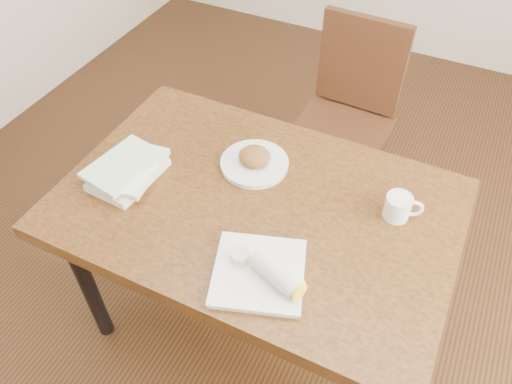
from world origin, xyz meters
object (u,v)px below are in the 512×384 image
at_px(plate_burrito, 264,273).
at_px(book_stack, 128,170).
at_px(coffee_mug, 399,207).
at_px(chair_far, 348,108).
at_px(plate_scone, 255,161).
at_px(table, 256,218).

distance_m(plate_burrito, book_stack, 0.62).
bearing_deg(coffee_mug, book_stack, -165.35).
bearing_deg(chair_far, plate_burrito, -84.85).
relative_size(chair_far, plate_burrito, 2.88).
xyz_separation_m(chair_far, plate_scone, (-0.13, -0.74, 0.23)).
bearing_deg(plate_scone, table, -62.47).
distance_m(coffee_mug, book_stack, 0.91).
distance_m(chair_far, book_stack, 1.12).
height_order(coffee_mug, plate_burrito, plate_burrito).
xyz_separation_m(plate_scone, book_stack, (-0.37, -0.24, 0.01)).
distance_m(table, chair_far, 0.90).
bearing_deg(book_stack, table, 10.73).
bearing_deg(plate_burrito, book_stack, 163.92).
height_order(table, plate_burrito, plate_burrito).
bearing_deg(plate_burrito, plate_scone, 119.38).
bearing_deg(chair_far, table, -93.06).
relative_size(plate_scone, coffee_mug, 1.97).
relative_size(table, chair_far, 1.37).
height_order(table, coffee_mug, coffee_mug).
relative_size(table, plate_scone, 5.39).
distance_m(table, plate_burrito, 0.32).
height_order(table, chair_far, chair_far).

